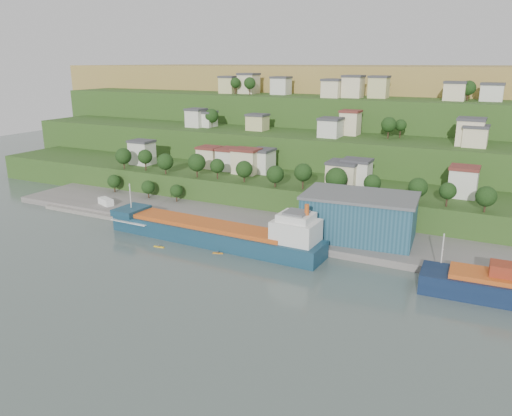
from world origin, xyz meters
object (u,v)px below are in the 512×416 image
Objects in this scene: warehouse at (359,216)px; kayak_orange at (218,253)px; cargo_ship_near at (219,235)px; caravan at (106,203)px.

warehouse reaches higher than kayak_orange.
cargo_ship_near is at bearing -158.27° from warehouse.
caravan reaches higher than kayak_orange.
cargo_ship_near is 10.03× the size of caravan.
cargo_ship_near is 39.98m from warehouse.
caravan is at bearing 169.94° from cargo_ship_near.
warehouse is 11.43× the size of kayak_orange.
caravan is 2.35× the size of kayak_orange.
warehouse is 40.97m from kayak_orange.
warehouse is 4.86× the size of caravan.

